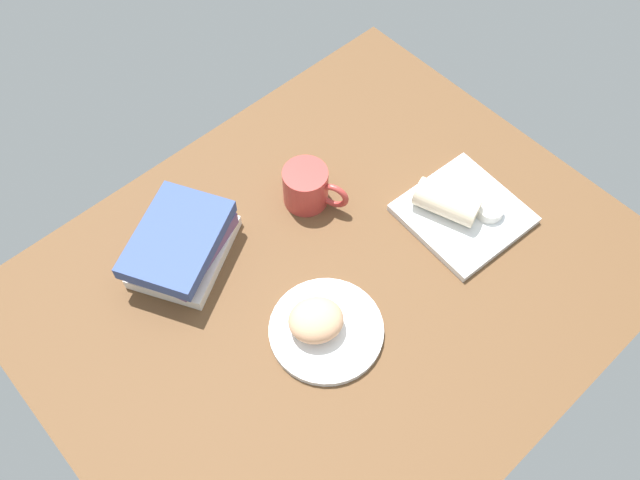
# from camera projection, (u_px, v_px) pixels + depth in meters

# --- Properties ---
(dining_table) EXTENTS (1.10, 0.90, 0.04)m
(dining_table) POSITION_uv_depth(u_px,v_px,m) (334.00, 284.00, 1.28)
(dining_table) COLOR brown
(dining_table) RESTS_ON ground
(round_plate) EXTENTS (0.21, 0.21, 0.01)m
(round_plate) POSITION_uv_depth(u_px,v_px,m) (326.00, 330.00, 1.20)
(round_plate) COLOR white
(round_plate) RESTS_ON dining_table
(scone_pastry) EXTENTS (0.13, 0.12, 0.06)m
(scone_pastry) POSITION_uv_depth(u_px,v_px,m) (316.00, 320.00, 1.17)
(scone_pastry) COLOR tan
(scone_pastry) RESTS_ON round_plate
(square_plate) EXTENTS (0.23, 0.23, 0.02)m
(square_plate) POSITION_uv_depth(u_px,v_px,m) (463.00, 214.00, 1.33)
(square_plate) COLOR white
(square_plate) RESTS_ON dining_table
(sauce_cup) EXTENTS (0.05, 0.05, 0.02)m
(sauce_cup) POSITION_uv_depth(u_px,v_px,m) (490.00, 210.00, 1.31)
(sauce_cup) COLOR silver
(sauce_cup) RESTS_ON square_plate
(breakfast_wrap) EXTENTS (0.10, 0.14, 0.06)m
(breakfast_wrap) POSITION_uv_depth(u_px,v_px,m) (447.00, 202.00, 1.30)
(breakfast_wrap) COLOR beige
(breakfast_wrap) RESTS_ON square_plate
(book_stack) EXTENTS (0.26, 0.24, 0.09)m
(book_stack) POSITION_uv_depth(u_px,v_px,m) (180.00, 244.00, 1.25)
(book_stack) COLOR silver
(book_stack) RESTS_ON dining_table
(coffee_mug) EXTENTS (0.09, 0.13, 0.09)m
(coffee_mug) POSITION_uv_depth(u_px,v_px,m) (307.00, 187.00, 1.32)
(coffee_mug) COLOR #B23833
(coffee_mug) RESTS_ON dining_table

